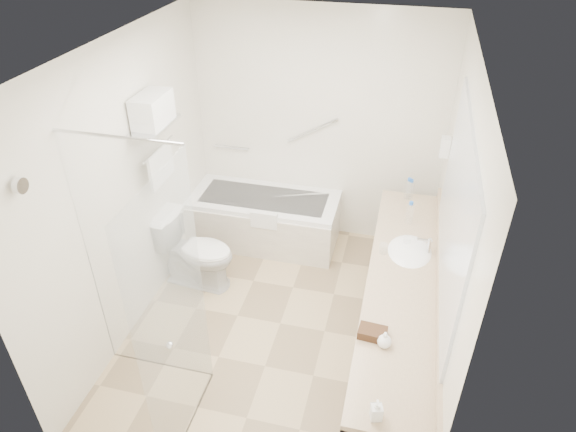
% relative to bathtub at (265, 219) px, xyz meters
% --- Properties ---
extents(floor, '(3.20, 3.20, 0.00)m').
position_rel_bathtub_xyz_m(floor, '(0.50, -1.24, -0.28)').
color(floor, tan).
rests_on(floor, ground).
extents(ceiling, '(2.60, 3.20, 0.10)m').
position_rel_bathtub_xyz_m(ceiling, '(0.50, -1.24, 2.22)').
color(ceiling, white).
rests_on(ceiling, wall_back).
extents(wall_back, '(2.60, 0.10, 2.50)m').
position_rel_bathtub_xyz_m(wall_back, '(0.50, 0.36, 0.97)').
color(wall_back, silver).
rests_on(wall_back, ground).
extents(wall_front, '(2.60, 0.10, 2.50)m').
position_rel_bathtub_xyz_m(wall_front, '(0.50, -2.84, 0.97)').
color(wall_front, silver).
rests_on(wall_front, ground).
extents(wall_left, '(0.10, 3.20, 2.50)m').
position_rel_bathtub_xyz_m(wall_left, '(-0.80, -1.24, 0.97)').
color(wall_left, silver).
rests_on(wall_left, ground).
extents(wall_right, '(0.10, 3.20, 2.50)m').
position_rel_bathtub_xyz_m(wall_right, '(1.80, -1.24, 0.97)').
color(wall_right, silver).
rests_on(wall_right, ground).
extents(bathtub, '(1.60, 0.73, 0.59)m').
position_rel_bathtub_xyz_m(bathtub, '(0.00, 0.00, 0.00)').
color(bathtub, white).
rests_on(bathtub, floor).
extents(grab_bar_short, '(0.40, 0.03, 0.03)m').
position_rel_bathtub_xyz_m(grab_bar_short, '(-0.45, 0.32, 0.67)').
color(grab_bar_short, silver).
rests_on(grab_bar_short, wall_back).
extents(grab_bar_long, '(0.53, 0.03, 0.33)m').
position_rel_bathtub_xyz_m(grab_bar_long, '(0.45, 0.32, 0.97)').
color(grab_bar_long, silver).
rests_on(grab_bar_long, wall_back).
extents(shower_enclosure, '(0.96, 0.91, 2.11)m').
position_rel_bathtub_xyz_m(shower_enclosure, '(-0.13, -2.16, 0.79)').
color(shower_enclosure, silver).
rests_on(shower_enclosure, floor).
extents(towel_shelf, '(0.24, 0.55, 0.81)m').
position_rel_bathtub_xyz_m(towel_shelf, '(-0.67, -0.89, 1.48)').
color(towel_shelf, silver).
rests_on(towel_shelf, wall_left).
extents(vanity_counter, '(0.55, 2.70, 0.95)m').
position_rel_bathtub_xyz_m(vanity_counter, '(1.52, -1.39, 0.36)').
color(vanity_counter, tan).
rests_on(vanity_counter, floor).
extents(sink, '(0.40, 0.52, 0.14)m').
position_rel_bathtub_xyz_m(sink, '(1.55, -0.99, 0.54)').
color(sink, white).
rests_on(sink, vanity_counter).
extents(faucet, '(0.03, 0.03, 0.14)m').
position_rel_bathtub_xyz_m(faucet, '(1.70, -0.99, 0.65)').
color(faucet, silver).
rests_on(faucet, vanity_counter).
extents(mirror, '(0.02, 2.00, 1.20)m').
position_rel_bathtub_xyz_m(mirror, '(1.79, -1.39, 1.27)').
color(mirror, silver).
rests_on(mirror, wall_right).
extents(hairdryer_unit, '(0.08, 0.10, 0.18)m').
position_rel_bathtub_xyz_m(hairdryer_unit, '(1.75, -0.19, 1.17)').
color(hairdryer_unit, white).
rests_on(hairdryer_unit, wall_right).
extents(toilet, '(0.81, 0.50, 0.76)m').
position_rel_bathtub_xyz_m(toilet, '(-0.45, -0.86, 0.10)').
color(toilet, white).
rests_on(toilet, floor).
extents(amenity_basket, '(0.20, 0.14, 0.06)m').
position_rel_bathtub_xyz_m(amenity_basket, '(1.35, -2.01, 0.61)').
color(amenity_basket, '#3E2A16').
rests_on(amenity_basket, vanity_counter).
extents(soap_bottle_a, '(0.10, 0.16, 0.07)m').
position_rel_bathtub_xyz_m(soap_bottle_a, '(1.44, -2.64, 0.61)').
color(soap_bottle_a, white).
rests_on(soap_bottle_a, vanity_counter).
extents(soap_bottle_b, '(0.10, 0.13, 0.09)m').
position_rel_bathtub_xyz_m(soap_bottle_b, '(1.44, -2.08, 0.62)').
color(soap_bottle_b, white).
rests_on(soap_bottle_b, vanity_counter).
extents(water_bottle_left, '(0.06, 0.06, 0.21)m').
position_rel_bathtub_xyz_m(water_bottle_left, '(1.51, -0.14, 0.67)').
color(water_bottle_left, silver).
rests_on(water_bottle_left, vanity_counter).
extents(water_bottle_mid, '(0.07, 0.07, 0.22)m').
position_rel_bathtub_xyz_m(water_bottle_mid, '(1.52, -0.56, 0.67)').
color(water_bottle_mid, silver).
rests_on(water_bottle_mid, vanity_counter).
extents(water_bottle_right, '(0.07, 0.07, 0.22)m').
position_rel_bathtub_xyz_m(water_bottle_right, '(1.49, -0.14, 0.68)').
color(water_bottle_right, silver).
rests_on(water_bottle_right, vanity_counter).
extents(drinking_glass_near, '(0.07, 0.07, 0.09)m').
position_rel_bathtub_xyz_m(drinking_glass_near, '(1.34, -1.07, 0.62)').
color(drinking_glass_near, silver).
rests_on(drinking_glass_near, vanity_counter).
extents(drinking_glass_far, '(0.08, 0.08, 0.08)m').
position_rel_bathtub_xyz_m(drinking_glass_far, '(1.52, -0.92, 0.62)').
color(drinking_glass_far, silver).
rests_on(drinking_glass_far, vanity_counter).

